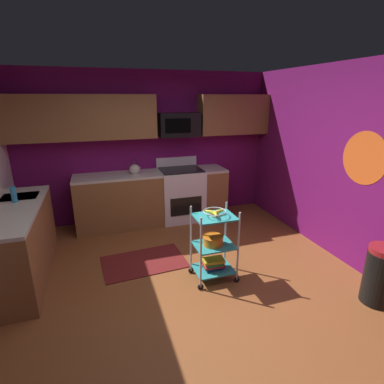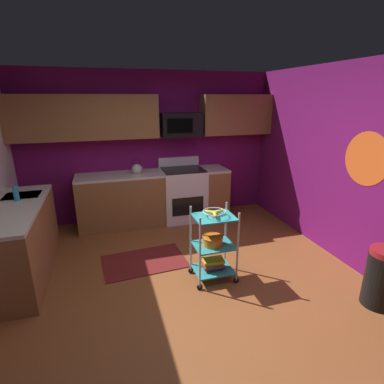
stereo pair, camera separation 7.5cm
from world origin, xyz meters
name	(u,v)px [view 1 (the left image)]	position (x,y,z in m)	size (l,w,h in m)	color
floor	(189,290)	(0.00, 0.00, -0.02)	(4.40, 4.80, 0.04)	brown
wall_back	(148,147)	(0.00, 2.43, 1.30)	(4.52, 0.06, 2.60)	#6B1156
wall_right	(356,168)	(2.23, 0.00, 1.30)	(0.06, 4.80, 2.60)	#6B1156
wall_flower_decal	(364,158)	(2.20, -0.12, 1.45)	(0.65, 0.65, 0.00)	#E5591E
counter_run	(109,212)	(-0.78, 1.61, 0.46)	(3.51, 2.39, 0.92)	brown
oven_range	(181,194)	(0.51, 2.10, 0.48)	(0.76, 0.65, 1.10)	white
upper_cabinets	(142,116)	(-0.11, 2.23, 1.85)	(4.40, 0.33, 0.70)	brown
microwave	(178,125)	(0.51, 2.21, 1.70)	(0.70, 0.39, 0.40)	black
rolling_cart	(214,245)	(0.36, 0.13, 0.45)	(0.54, 0.39, 0.91)	silver
fruit_bowl	(215,212)	(0.36, 0.13, 0.88)	(0.27, 0.27, 0.07)	silver
mixing_bowl_large	(213,240)	(0.35, 0.13, 0.52)	(0.25, 0.25, 0.11)	orange
book_stack	(213,263)	(0.36, 0.13, 0.20)	(0.27, 0.18, 0.13)	#1E4C8C
kettle	(135,169)	(-0.30, 2.10, 1.00)	(0.21, 0.18, 0.26)	beige
dish_soap_bottle	(14,194)	(-1.90, 1.11, 1.02)	(0.06, 0.06, 0.20)	#2D8CBF
trash_can	(381,276)	(1.90, -0.85, 0.33)	(0.34, 0.42, 0.66)	black
floor_rug	(144,262)	(-0.41, 0.76, 0.01)	(1.10, 0.70, 0.01)	maroon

